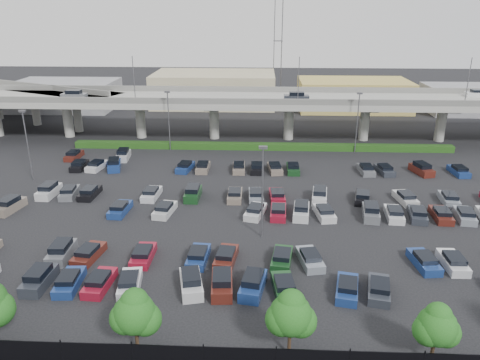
{
  "coord_description": "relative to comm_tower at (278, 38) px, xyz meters",
  "views": [
    {
      "loc": [
        -0.34,
        -53.88,
        23.77
      ],
      "look_at": [
        -2.9,
        4.16,
        2.0
      ],
      "focal_mm": 35.0,
      "sensor_mm": 36.0,
      "label": 1
    }
  ],
  "objects": [
    {
      "name": "comm_tower",
      "position": [
        0.0,
        0.0,
        0.0
      ],
      "size": [
        2.4,
        2.4,
        30.0
      ],
      "color": "#535258",
      "rests_on": "ground"
    },
    {
      "name": "fence",
      "position": [
        -4.05,
        -102.0,
        -14.71
      ],
      "size": [
        70.0,
        0.1,
        2.0
      ],
      "color": "black",
      "rests_on": "ground"
    },
    {
      "name": "ground",
      "position": [
        -4.0,
        -74.0,
        -15.61
      ],
      "size": [
        280.0,
        280.0,
        0.0
      ],
      "primitive_type": "plane",
      "color": "black"
    },
    {
      "name": "tree_row",
      "position": [
        -3.3,
        -100.53,
        -12.09
      ],
      "size": [
        65.07,
        3.66,
        5.94
      ],
      "color": "#332316",
      "rests_on": "ground"
    },
    {
      "name": "hedge",
      "position": [
        -4.0,
        -49.0,
        -15.06
      ],
      "size": [
        66.0,
        1.6,
        1.1
      ],
      "primitive_type": "cube",
      "color": "#173910",
      "rests_on": "ground"
    },
    {
      "name": "parked_cars",
      "position": [
        -4.01,
        -77.99,
        -15.01
      ],
      "size": [
        63.13,
        41.62,
        1.67
      ],
      "color": "#776A5D",
      "rests_on": "ground"
    },
    {
      "name": "light_poles",
      "position": [
        -8.12,
        -72.0,
        -9.37
      ],
      "size": [
        66.9,
        48.38,
        10.3
      ],
      "color": "#535258",
      "rests_on": "ground"
    },
    {
      "name": "on_ramp",
      "position": [
        -56.1,
        -30.95,
        -8.76
      ],
      "size": [
        50.93,
        30.13,
        8.8
      ],
      "color": "gray",
      "rests_on": "ground"
    },
    {
      "name": "overpass",
      "position": [
        -4.25,
        -42.02,
        -8.64
      ],
      "size": [
        150.0,
        13.0,
        15.8
      ],
      "color": "gray",
      "rests_on": "ground"
    },
    {
      "name": "distant_buildings",
      "position": [
        8.38,
        -12.19,
        -11.87
      ],
      "size": [
        138.0,
        24.0,
        9.0
      ],
      "color": "slate",
      "rests_on": "ground"
    }
  ]
}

